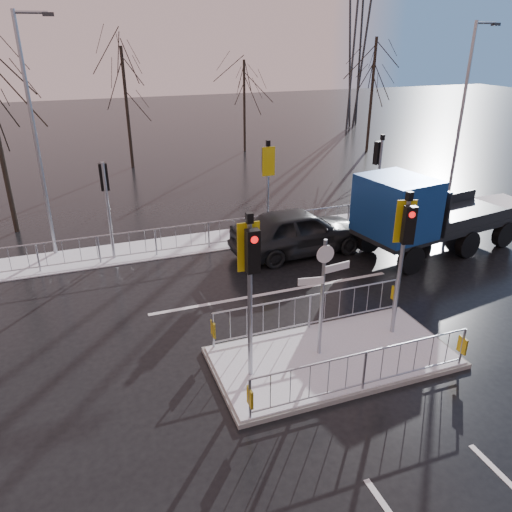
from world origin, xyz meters
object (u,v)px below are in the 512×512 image
object	(u,v)px
traffic_island	(333,346)
street_lamp_right	(463,113)
flatbed_truck	(415,214)
street_lamp_left	(37,131)
car_far_lane	(299,231)

from	to	relation	value
traffic_island	street_lamp_right	world-z (taller)	street_lamp_right
flatbed_truck	street_lamp_left	bearing A→B (deg)	158.47
traffic_island	car_far_lane	bearing A→B (deg)	72.64
flatbed_truck	traffic_island	bearing A→B (deg)	-140.55
flatbed_truck	street_lamp_left	size ratio (longest dim) A/B	0.85
street_lamp_left	traffic_island	bearing A→B (deg)	-55.93
flatbed_truck	street_lamp_right	distance (m)	6.75
traffic_island	flatbed_truck	world-z (taller)	traffic_island
car_far_lane	street_lamp_left	world-z (taller)	street_lamp_left
street_lamp_left	car_far_lane	bearing A→B (deg)	-20.00
street_lamp_right	street_lamp_left	distance (m)	17.03
traffic_island	street_lamp_left	xyz separation A→B (m)	(-6.42, 9.49, 4.10)
car_far_lane	flatbed_truck	bearing A→B (deg)	-117.74
car_far_lane	flatbed_truck	distance (m)	4.16
traffic_island	street_lamp_right	distance (m)	14.14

